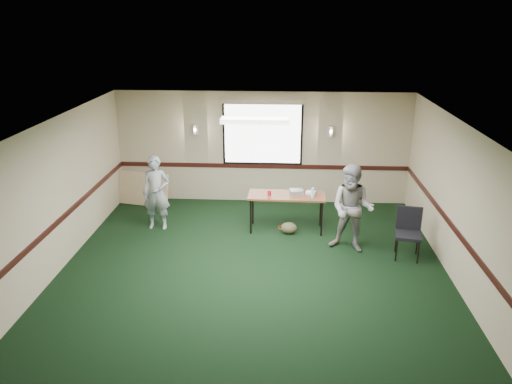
# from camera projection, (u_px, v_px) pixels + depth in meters

# --- Properties ---
(ground) EXTENTS (8.00, 8.00, 0.00)m
(ground) POSITION_uv_depth(u_px,v_px,m) (252.00, 282.00, 8.67)
(ground) COLOR black
(ground) RESTS_ON ground
(room_shell) EXTENTS (8.00, 8.02, 8.00)m
(room_shell) POSITION_uv_depth(u_px,v_px,m) (258.00, 161.00, 10.13)
(room_shell) COLOR tan
(room_shell) RESTS_ON ground
(folding_table) EXTENTS (1.62, 0.68, 0.80)m
(folding_table) POSITION_uv_depth(u_px,v_px,m) (287.00, 197.00, 10.51)
(folding_table) COLOR #562B18
(folding_table) RESTS_ON ground
(projector) EXTENTS (0.31, 0.27, 0.09)m
(projector) POSITION_uv_depth(u_px,v_px,m) (297.00, 192.00, 10.52)
(projector) COLOR gray
(projector) RESTS_ON folding_table
(game_console) EXTENTS (0.24, 0.21, 0.05)m
(game_console) POSITION_uv_depth(u_px,v_px,m) (311.00, 193.00, 10.54)
(game_console) COLOR white
(game_console) RESTS_ON folding_table
(red_cup) EXTENTS (0.08, 0.08, 0.12)m
(red_cup) POSITION_uv_depth(u_px,v_px,m) (269.00, 193.00, 10.42)
(red_cup) COLOR red
(red_cup) RESTS_ON folding_table
(water_bottle) EXTENTS (0.06, 0.06, 0.20)m
(water_bottle) POSITION_uv_depth(u_px,v_px,m) (313.00, 193.00, 10.31)
(water_bottle) COLOR #99DFFB
(water_bottle) RESTS_ON folding_table
(duffel_bag) EXTENTS (0.40, 0.35, 0.24)m
(duffel_bag) POSITION_uv_depth(u_px,v_px,m) (289.00, 228.00, 10.55)
(duffel_bag) COLOR brown
(duffel_bag) RESTS_ON ground
(cable_coil) EXTENTS (0.35, 0.35, 0.02)m
(cable_coil) POSITION_uv_depth(u_px,v_px,m) (286.00, 227.00, 10.85)
(cable_coil) COLOR red
(cable_coil) RESTS_ON ground
(folded_table) EXTENTS (1.57, 0.56, 0.79)m
(folded_table) POSITION_uv_depth(u_px,v_px,m) (138.00, 188.00, 12.08)
(folded_table) COLOR tan
(folded_table) RESTS_ON ground
(conference_chair) EXTENTS (0.55, 0.57, 0.96)m
(conference_chair) POSITION_uv_depth(u_px,v_px,m) (409.00, 229.00, 9.44)
(conference_chair) COLOR black
(conference_chair) RESTS_ON ground
(person_left) EXTENTS (0.59, 0.39, 1.61)m
(person_left) POSITION_uv_depth(u_px,v_px,m) (156.00, 193.00, 10.60)
(person_left) COLOR #3D5987
(person_left) RESTS_ON ground
(person_right) EXTENTS (1.02, 0.91, 1.74)m
(person_right) POSITION_uv_depth(u_px,v_px,m) (352.00, 209.00, 9.57)
(person_right) COLOR slate
(person_right) RESTS_ON ground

